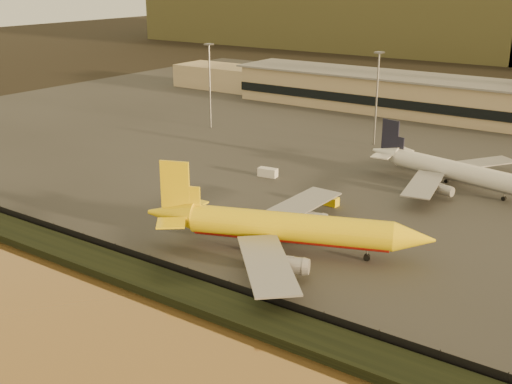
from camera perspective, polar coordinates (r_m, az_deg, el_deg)
ground at (r=111.52m, az=-2.45°, el=-5.24°), size 900.00×900.00×0.00m
embankment at (r=99.60m, az=-8.43°, el=-8.12°), size 320.00×7.00×1.40m
tarmac at (r=191.75m, az=15.03°, el=4.58°), size 320.00×220.00×0.20m
perimeter_fence at (r=101.94m, az=-6.91°, el=-7.00°), size 300.00×0.05×2.20m
terminal_building at (r=223.43m, az=14.44°, el=8.23°), size 202.00×25.00×12.60m
apron_light_masts at (r=165.31m, az=17.93°, el=7.62°), size 152.20×12.20×25.40m
dhl_cargo_jet at (r=108.87m, az=2.58°, el=-3.21°), size 48.00×45.52×14.84m
white_narrowbody_jet at (r=148.57m, az=17.10°, el=1.80°), size 43.36×41.67×12.53m
gse_vehicle_yellow at (r=132.76m, az=6.51°, el=-0.78°), size 4.08×1.99×1.80m
gse_vehicle_white at (r=150.24m, az=1.05°, el=1.76°), size 4.72×2.63×2.02m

